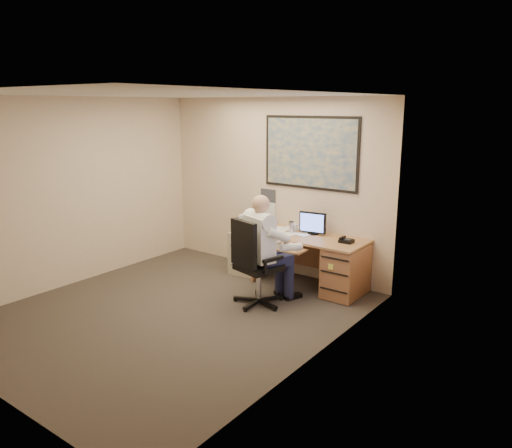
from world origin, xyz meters
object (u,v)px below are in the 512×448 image
Objects in this scene: filing_cabinet at (250,247)px; person at (260,250)px; office_chair at (257,280)px; desk at (332,262)px.

person is at bearing -53.98° from filing_cabinet.
person is (-0.01, 0.08, 0.39)m from office_chair.
desk is 1.44m from filing_cabinet.
office_chair reaches higher than filing_cabinet.
person is at bearing -120.39° from desk.
desk is 1.13m from person.
desk is 1.37× the size of office_chair.
desk is at bearing 76.19° from office_chair.
filing_cabinet is at bearing 153.57° from person.
person reaches higher than office_chair.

